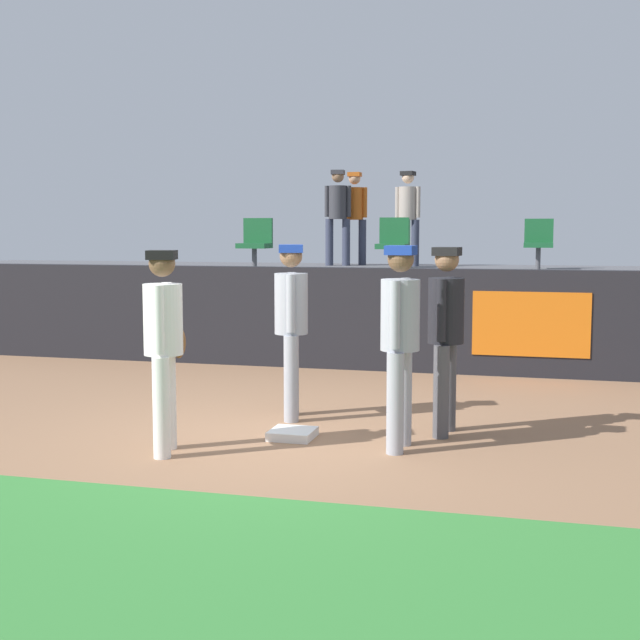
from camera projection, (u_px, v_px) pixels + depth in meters
ground_plane at (274, 439)px, 7.84m from camera, size 60.00×60.00×0.00m
grass_foreground_strip at (108, 564)px, 4.87m from camera, size 18.00×2.80×0.01m
first_base at (292, 434)px, 7.85m from camera, size 0.40×0.40×0.08m
player_fielder_home at (164, 337)px, 7.23m from camera, size 0.41×0.57×1.75m
player_runner_visitor at (291, 319)px, 8.59m from camera, size 0.42×0.48×1.77m
player_coach_visitor at (400, 332)px, 7.35m from camera, size 0.36×0.50×1.78m
player_umpire at (446, 327)px, 7.91m from camera, size 0.37×0.49×1.76m
field_wall at (366, 319)px, 11.72m from camera, size 18.00×0.26×1.41m
bleacher_platform at (396, 308)px, 14.20m from camera, size 18.00×4.80×1.28m
seat_back_center at (396, 240)px, 14.76m from camera, size 0.45×0.44×0.84m
seat_back_right at (539, 241)px, 14.15m from camera, size 0.47×0.44×0.84m
seat_front_center at (393, 242)px, 12.96m from camera, size 0.45×0.44×0.84m
seat_front_left at (256, 241)px, 13.53m from camera, size 0.48×0.44×0.84m
spectator_hooded at (354, 212)px, 15.86m from camera, size 0.48×0.33×1.72m
spectator_capped at (408, 211)px, 15.32m from camera, size 0.47×0.38×1.70m
spectator_casual at (338, 211)px, 15.55m from camera, size 0.49×0.36×1.74m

